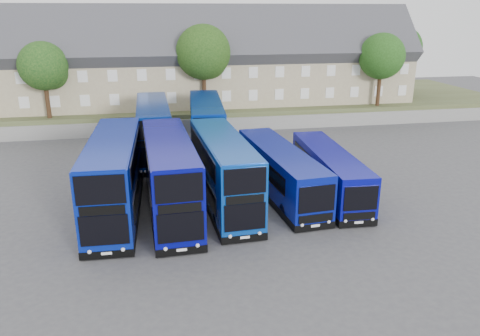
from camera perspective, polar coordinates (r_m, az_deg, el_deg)
name	(u,v)px	position (r m, az deg, el deg)	size (l,w,h in m)	color
ground	(220,232)	(27.92, -2.43, -7.80)	(120.00, 120.00, 0.00)	#444449
retaining_wall	(188,126)	(50.26, -6.37, 5.08)	(70.00, 0.40, 1.50)	slate
earth_bank	(182,106)	(59.97, -7.13, 7.50)	(80.00, 20.00, 2.00)	#484C2B
terrace_row	(182,64)	(55.19, -7.09, 12.43)	(54.00, 10.40, 11.20)	tan
dd_front_left	(115,178)	(30.53, -15.05, -1.18)	(3.17, 12.39, 4.90)	#071D91
dd_front_mid	(170,177)	(30.04, -8.53, -1.13)	(3.32, 12.26, 4.83)	#070880
dd_front_right	(223,172)	(30.89, -2.03, -0.54)	(3.31, 11.81, 4.65)	#08399B
dd_rear_left	(154,131)	(42.29, -10.47, 4.51)	(2.86, 11.98, 4.75)	navy
dd_rear_right	(206,128)	(42.52, -4.11, 4.89)	(3.65, 12.22, 4.79)	navy
coach_east_a	(280,173)	(32.86, 4.90, -0.57)	(3.66, 12.51, 3.37)	#07148A
coach_east_b	(329,173)	(33.56, 10.82, -0.64)	(2.87, 11.58, 3.14)	#07098E
tree_west	(45,68)	(51.23, -22.68, 11.21)	(4.80, 4.80, 7.65)	#382314
tree_mid	(205,54)	(50.86, -4.34, 13.66)	(5.76, 5.76, 9.18)	#382314
tree_east	(382,58)	(56.26, 16.97, 12.71)	(5.12, 5.12, 8.16)	#382314
tree_far	(401,49)	(65.21, 19.00, 13.52)	(5.44, 5.44, 8.67)	#382314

